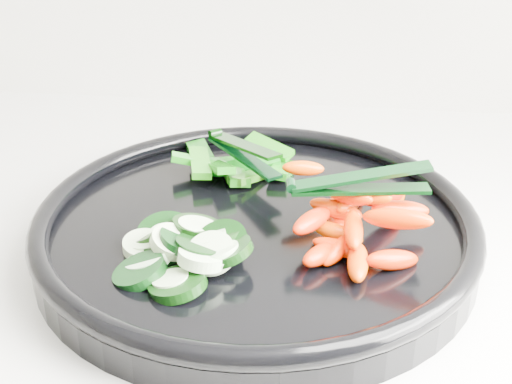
# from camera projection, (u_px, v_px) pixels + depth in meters

# --- Properties ---
(veggie_tray) EXTENTS (0.44, 0.44, 0.04)m
(veggie_tray) POSITION_uv_depth(u_px,v_px,m) (256.00, 228.00, 0.60)
(veggie_tray) COLOR black
(veggie_tray) RESTS_ON counter
(cucumber_pile) EXTENTS (0.12, 0.13, 0.04)m
(cucumber_pile) POSITION_uv_depth(u_px,v_px,m) (181.00, 246.00, 0.55)
(cucumber_pile) COLOR black
(cucumber_pile) RESTS_ON veggie_tray
(carrot_pile) EXTENTS (0.13, 0.16, 0.05)m
(carrot_pile) POSITION_uv_depth(u_px,v_px,m) (356.00, 219.00, 0.57)
(carrot_pile) COLOR #F01400
(carrot_pile) RESTS_ON veggie_tray
(pepper_pile) EXTENTS (0.12, 0.11, 0.03)m
(pepper_pile) POSITION_uv_depth(u_px,v_px,m) (232.00, 165.00, 0.69)
(pepper_pile) COLOR #166409
(pepper_pile) RESTS_ON veggie_tray
(tong_carrot) EXTENTS (0.11, 0.03, 0.02)m
(tong_carrot) POSITION_uv_depth(u_px,v_px,m) (356.00, 183.00, 0.56)
(tong_carrot) COLOR black
(tong_carrot) RESTS_ON carrot_pile
(tong_pepper) EXTENTS (0.08, 0.10, 0.02)m
(tong_pepper) POSITION_uv_depth(u_px,v_px,m) (241.00, 150.00, 0.67)
(tong_pepper) COLOR black
(tong_pepper) RESTS_ON pepper_pile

